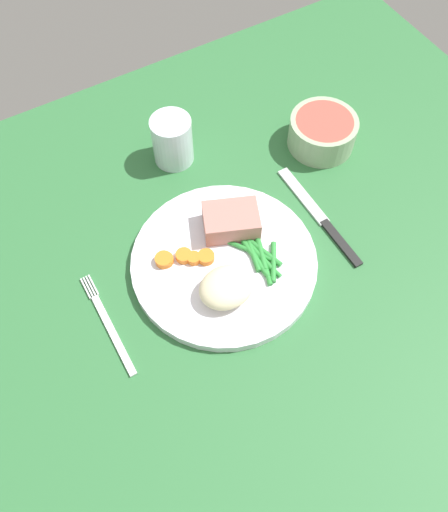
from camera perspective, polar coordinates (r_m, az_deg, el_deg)
dining_table at (r=77.78cm, az=-0.12°, el=-2.04°), size 120.00×90.00×2.00cm
dinner_plate at (r=76.74cm, az=-0.00°, el=-0.68°), size 26.78×26.78×1.60cm
meat_portion at (r=77.46cm, az=0.77°, el=3.77°), size 9.57×8.33×3.53cm
mashed_potatoes at (r=71.87cm, az=0.25°, el=-3.37°), size 7.68×6.44×3.65cm
carrot_slices at (r=75.80cm, az=-4.58°, el=-0.24°), size 7.88×5.04×1.10cm
green_beans at (r=76.16cm, az=3.82°, el=0.12°), size 6.26×9.69×0.85cm
fork at (r=74.78cm, az=-12.29°, el=-7.14°), size 1.44×16.60×0.40cm
knife at (r=82.94cm, az=10.31°, el=4.04°), size 1.70×20.50×0.64cm
water_glass at (r=86.94cm, az=-5.53°, el=11.99°), size 6.48×6.48×8.21cm
salad_bowl at (r=90.57cm, az=10.52°, el=13.04°), size 11.02×11.02×5.25cm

